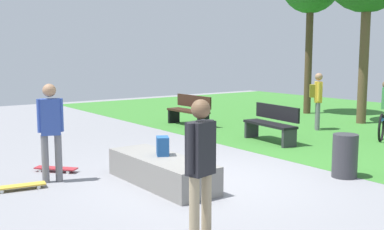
# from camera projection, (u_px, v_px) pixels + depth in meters

# --- Properties ---
(ground_plane) EXTENTS (28.00, 28.00, 0.00)m
(ground_plane) POSITION_uv_depth(u_px,v_px,m) (210.00, 181.00, 8.20)
(ground_plane) COLOR gray
(concrete_ledge) EXTENTS (2.32, 0.78, 0.47)m
(concrete_ledge) POSITION_uv_depth(u_px,v_px,m) (161.00, 171.00, 7.95)
(concrete_ledge) COLOR gray
(concrete_ledge) RESTS_ON ground_plane
(backpack_on_ledge) EXTENTS (0.34, 0.31, 0.32)m
(backpack_on_ledge) POSITION_uv_depth(u_px,v_px,m) (163.00, 146.00, 8.03)
(backpack_on_ledge) COLOR #1E4C8C
(backpack_on_ledge) RESTS_ON concrete_ledge
(skater_performing_trick) EXTENTS (0.29, 0.41, 1.68)m
(skater_performing_trick) POSITION_uv_depth(u_px,v_px,m) (51.00, 125.00, 8.00)
(skater_performing_trick) COLOR slate
(skater_performing_trick) RESTS_ON ground_plane
(skater_watching) EXTENTS (0.27, 0.42, 1.68)m
(skater_watching) POSITION_uv_depth(u_px,v_px,m) (201.00, 160.00, 5.40)
(skater_watching) COLOR tan
(skater_watching) RESTS_ON ground_plane
(skateboard_by_ledge) EXTENTS (0.33, 0.82, 0.08)m
(skateboard_by_ledge) POSITION_uv_depth(u_px,v_px,m) (20.00, 186.00, 7.65)
(skateboard_by_ledge) COLOR gold
(skateboard_by_ledge) RESTS_ON ground_plane
(skateboard_spare) EXTENTS (0.73, 0.68, 0.08)m
(skateboard_spare) POSITION_uv_depth(u_px,v_px,m) (56.00, 168.00, 8.81)
(skateboard_spare) COLOR #A5262D
(skateboard_spare) RESTS_ON ground_plane
(park_bench_near_lamppost) EXTENTS (1.64, 0.66, 0.91)m
(park_bench_near_lamppost) POSITION_uv_depth(u_px,v_px,m) (272.00, 123.00, 11.69)
(park_bench_near_lamppost) COLOR black
(park_bench_near_lamppost) RESTS_ON ground_plane
(park_bench_far_left) EXTENTS (1.61, 0.51, 0.91)m
(park_bench_far_left) POSITION_uv_depth(u_px,v_px,m) (190.00, 110.00, 14.32)
(park_bench_far_left) COLOR #331E14
(park_bench_far_left) RESTS_ON ground_plane
(trash_bin) EXTENTS (0.44, 0.44, 0.77)m
(trash_bin) POSITION_uv_depth(u_px,v_px,m) (345.00, 156.00, 8.40)
(trash_bin) COLOR #333338
(trash_bin) RESTS_ON ground_plane
(pedestrian_with_backpack) EXTENTS (0.45, 0.44, 1.62)m
(pedestrian_with_backpack) POSITION_uv_depth(u_px,v_px,m) (317.00, 96.00, 13.48)
(pedestrian_with_backpack) COLOR slate
(pedestrian_with_backpack) RESTS_ON ground_plane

